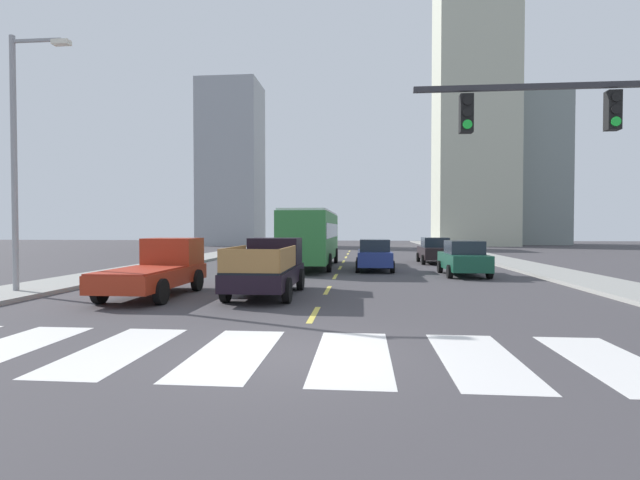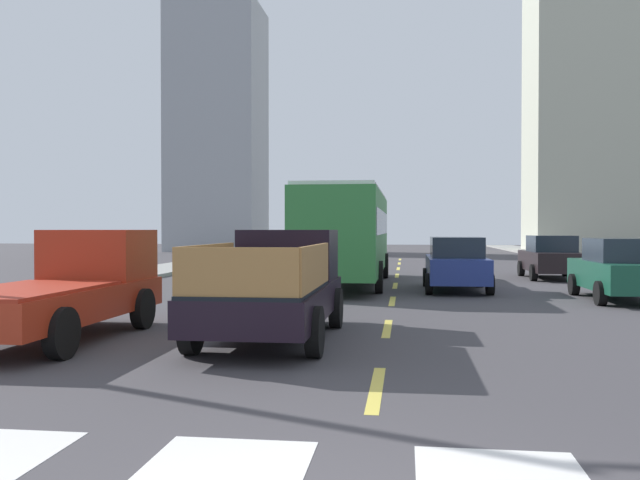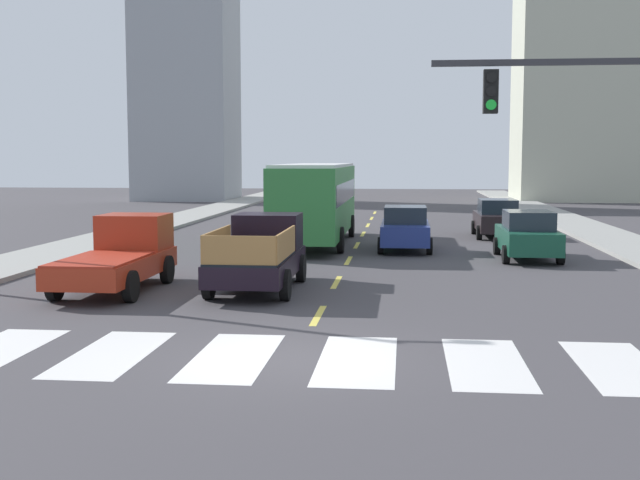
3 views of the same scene
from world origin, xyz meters
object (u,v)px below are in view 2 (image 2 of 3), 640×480
(sedan_near_right, at_px, (456,264))
(pickup_stakebed, at_px, (277,285))
(city_bus, at_px, (347,230))
(sedan_mid, at_px, (551,257))
(pickup_dark, at_px, (69,286))
(sedan_far, at_px, (621,269))

(sedan_near_right, bearing_deg, pickup_stakebed, -115.26)
(city_bus, xyz_separation_m, sedan_mid, (7.78, 3.94, -1.09))
(sedan_near_right, bearing_deg, sedan_mid, 51.58)
(pickup_dark, relative_size, city_bus, 0.48)
(sedan_near_right, height_order, sedan_far, same)
(pickup_dark, height_order, sedan_near_right, pickup_dark)
(pickup_stakebed, height_order, sedan_far, pickup_stakebed)
(pickup_stakebed, distance_m, sedan_mid, 17.27)
(pickup_dark, height_order, sedan_far, pickup_dark)
(pickup_stakebed, distance_m, sedan_far, 10.92)
(sedan_mid, bearing_deg, pickup_dark, -125.70)
(sedan_far, distance_m, sedan_mid, 8.12)
(pickup_stakebed, xyz_separation_m, sedan_far, (8.25, 7.14, -0.08))
(pickup_dark, relative_size, sedan_near_right, 1.18)
(city_bus, xyz_separation_m, sedan_near_right, (3.66, -1.79, -1.09))
(pickup_stakebed, height_order, sedan_near_right, pickup_stakebed)
(sedan_far, relative_size, sedan_mid, 1.00)
(sedan_far, height_order, sedan_mid, same)
(pickup_stakebed, relative_size, city_bus, 0.48)
(pickup_dark, relative_size, sedan_mid, 1.18)
(pickup_stakebed, xyz_separation_m, city_bus, (0.31, 11.32, 1.02))
(pickup_dark, height_order, city_bus, city_bus)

